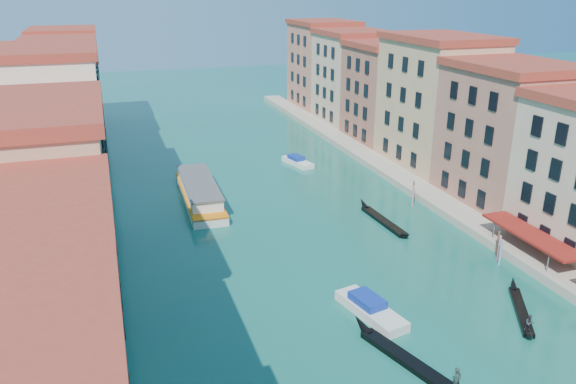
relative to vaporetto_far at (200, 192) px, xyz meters
The scene contains 9 objects.
left_bank_palazzos 19.78m from the vaporetto_far, 169.92° to the right, with size 12.80×128.40×21.00m.
right_bank_palazzos 39.39m from the vaporetto_far, ahead, with size 12.80×128.40×21.00m.
quay 30.51m from the vaporetto_far, ahead, with size 4.00×140.00×1.00m, color #A19982.
vaporetto_far is the anchor object (origin of this frame).
gondola_fore 41.84m from the vaporetto_far, 76.95° to the right, with size 4.98×13.02×2.66m.
gondola_right 43.74m from the vaporetto_far, 58.84° to the right, with size 5.98×9.49×2.10m.
gondola_far 25.14m from the vaporetto_far, 35.45° to the right, with size 1.65×12.51×1.77m.
motorboat_mid 34.49m from the vaporetto_far, 73.76° to the right, with size 4.07×8.12×1.61m.
motorboat_far 21.70m from the vaporetto_far, 32.64° to the left, with size 3.72×7.02×1.39m.
Camera 1 is at (-19.42, -4.50, 27.89)m, focal length 35.00 mm.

